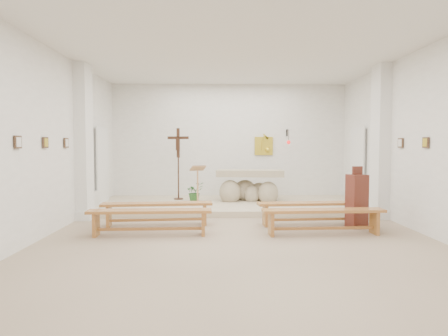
{
  "coord_description": "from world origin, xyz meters",
  "views": [
    {
      "loc": [
        -0.38,
        -7.07,
        1.67
      ],
      "look_at": [
        -0.22,
        1.6,
        1.18
      ],
      "focal_mm": 32.0,
      "sensor_mm": 36.0,
      "label": 1
    }
  ],
  "objects_px": {
    "donation_pedestal": "(357,201)",
    "bench_left_second": "(150,216)",
    "altar": "(249,188)",
    "bench_right_second": "(323,216)",
    "lectern": "(198,184)",
    "crucifix_stand": "(178,158)",
    "bench_right_front": "(312,208)",
    "bench_left_front": "(157,208)"
  },
  "relations": [
    {
      "from": "donation_pedestal",
      "to": "bench_left_second",
      "type": "height_order",
      "value": "donation_pedestal"
    },
    {
      "from": "altar",
      "to": "bench_left_second",
      "type": "xyz_separation_m",
      "value": [
        -2.13,
        -3.5,
        -0.15
      ]
    },
    {
      "from": "altar",
      "to": "bench_right_second",
      "type": "height_order",
      "value": "altar"
    },
    {
      "from": "lectern",
      "to": "donation_pedestal",
      "type": "bearing_deg",
      "value": -54.49
    },
    {
      "from": "crucifix_stand",
      "to": "donation_pedestal",
      "type": "xyz_separation_m",
      "value": [
        3.91,
        -3.21,
        -0.76
      ]
    },
    {
      "from": "lectern",
      "to": "altar",
      "type": "bearing_deg",
      "value": 2.24
    },
    {
      "from": "donation_pedestal",
      "to": "bench_right_second",
      "type": "distance_m",
      "value": 1.08
    },
    {
      "from": "bench_right_front",
      "to": "donation_pedestal",
      "type": "bearing_deg",
      "value": -21.63
    },
    {
      "from": "altar",
      "to": "crucifix_stand",
      "type": "distance_m",
      "value": 2.15
    },
    {
      "from": "bench_left_front",
      "to": "bench_left_second",
      "type": "height_order",
      "value": "same"
    },
    {
      "from": "altar",
      "to": "crucifix_stand",
      "type": "xyz_separation_m",
      "value": [
        -1.97,
        0.35,
        0.8
      ]
    },
    {
      "from": "donation_pedestal",
      "to": "bench_left_front",
      "type": "bearing_deg",
      "value": 161.48
    },
    {
      "from": "bench_right_second",
      "to": "crucifix_stand",
      "type": "bearing_deg",
      "value": 125.78
    },
    {
      "from": "bench_left_second",
      "to": "bench_right_second",
      "type": "height_order",
      "value": "same"
    },
    {
      "from": "bench_left_front",
      "to": "bench_right_second",
      "type": "relative_size",
      "value": 1.0
    },
    {
      "from": "crucifix_stand",
      "to": "bench_right_front",
      "type": "distance_m",
      "value": 4.35
    },
    {
      "from": "donation_pedestal",
      "to": "bench_right_second",
      "type": "height_order",
      "value": "donation_pedestal"
    },
    {
      "from": "altar",
      "to": "bench_right_front",
      "type": "height_order",
      "value": "altar"
    },
    {
      "from": "donation_pedestal",
      "to": "bench_right_second",
      "type": "xyz_separation_m",
      "value": [
        -0.85,
        -0.64,
        -0.19
      ]
    },
    {
      "from": "lectern",
      "to": "bench_left_front",
      "type": "distance_m",
      "value": 2.19
    },
    {
      "from": "bench_right_second",
      "to": "bench_right_front",
      "type": "bearing_deg",
      "value": 87.32
    },
    {
      "from": "altar",
      "to": "bench_left_second",
      "type": "bearing_deg",
      "value": -114.89
    },
    {
      "from": "donation_pedestal",
      "to": "bench_left_second",
      "type": "relative_size",
      "value": 0.55
    },
    {
      "from": "lectern",
      "to": "crucifix_stand",
      "type": "relative_size",
      "value": 0.52
    },
    {
      "from": "crucifix_stand",
      "to": "bench_left_second",
      "type": "bearing_deg",
      "value": -81.05
    },
    {
      "from": "bench_left_front",
      "to": "bench_right_front",
      "type": "distance_m",
      "value": 3.22
    },
    {
      "from": "lectern",
      "to": "bench_left_second",
      "type": "distance_m",
      "value": 3.05
    },
    {
      "from": "altar",
      "to": "bench_right_front",
      "type": "bearing_deg",
      "value": -60.76
    },
    {
      "from": "crucifix_stand",
      "to": "bench_right_second",
      "type": "bearing_deg",
      "value": -40.19
    },
    {
      "from": "lectern",
      "to": "bench_right_front",
      "type": "distance_m",
      "value": 3.22
    },
    {
      "from": "altar",
      "to": "bench_left_front",
      "type": "xyz_separation_m",
      "value": [
        -2.13,
        -2.59,
        -0.15
      ]
    },
    {
      "from": "bench_right_second",
      "to": "bench_left_front",
      "type": "bearing_deg",
      "value": 161.56
    },
    {
      "from": "donation_pedestal",
      "to": "bench_left_front",
      "type": "height_order",
      "value": "donation_pedestal"
    },
    {
      "from": "bench_left_second",
      "to": "bench_right_second",
      "type": "distance_m",
      "value": 3.22
    },
    {
      "from": "crucifix_stand",
      "to": "bench_right_second",
      "type": "relative_size",
      "value": 0.87
    },
    {
      "from": "bench_left_second",
      "to": "bench_right_front",
      "type": "bearing_deg",
      "value": 13.77
    },
    {
      "from": "altar",
      "to": "crucifix_stand",
      "type": "relative_size",
      "value": 0.94
    },
    {
      "from": "bench_left_front",
      "to": "bench_right_second",
      "type": "xyz_separation_m",
      "value": [
        3.22,
        -0.91,
        0.0
      ]
    },
    {
      "from": "crucifix_stand",
      "to": "bench_right_front",
      "type": "height_order",
      "value": "crucifix_stand"
    },
    {
      "from": "donation_pedestal",
      "to": "bench_left_second",
      "type": "xyz_separation_m",
      "value": [
        -4.07,
        -0.64,
        -0.19
      ]
    },
    {
      "from": "crucifix_stand",
      "to": "bench_left_second",
      "type": "distance_m",
      "value": 3.97
    },
    {
      "from": "altar",
      "to": "lectern",
      "type": "height_order",
      "value": "lectern"
    }
  ]
}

